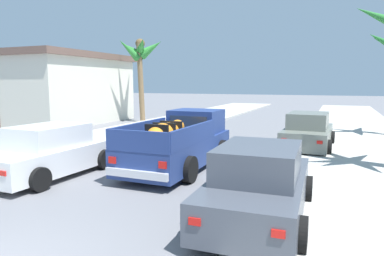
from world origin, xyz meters
name	(u,v)px	position (x,y,z in m)	size (l,w,h in m)	color
sidewalk_left	(117,137)	(-5.58, 12.00, 0.06)	(5.04, 60.00, 0.12)	#B2AFA8
sidewalk_right	(361,154)	(5.58, 12.00, 0.06)	(5.04, 60.00, 0.12)	#B2AFA8
curb_left	(136,138)	(-4.46, 12.00, 0.05)	(0.16, 60.00, 0.10)	silver
curb_right	(330,152)	(4.46, 12.00, 0.05)	(0.16, 60.00, 0.10)	silver
pickup_truck	(180,143)	(-0.06, 7.59, 0.81)	(2.24, 5.22, 1.80)	navy
car_left_near	(51,152)	(-3.17, 5.13, 0.71)	(2.12, 4.30, 1.54)	silver
car_right_near	(308,132)	(3.55, 12.62, 0.71)	(2.12, 4.30, 1.54)	slate
car_left_mid	(259,185)	(3.24, 4.20, 0.71)	(2.15, 4.31, 1.54)	#474C56
palm_tree_left_fore	(140,54)	(-8.14, 18.60, 4.74)	(3.45, 3.30, 5.83)	brown
roadside_house	(48,88)	(-14.52, 16.47, 2.40)	(9.31, 9.17, 4.77)	beige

